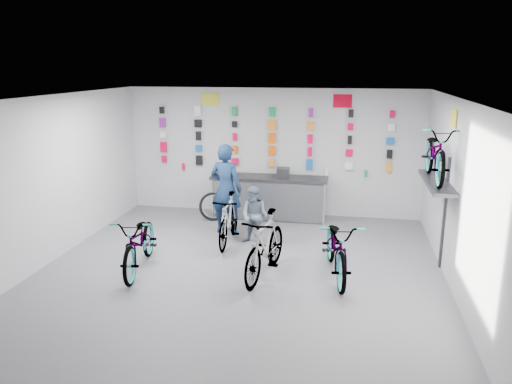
% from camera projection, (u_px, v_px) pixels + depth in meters
% --- Properties ---
extents(floor, '(8.00, 8.00, 0.00)m').
position_uv_depth(floor, '(235.00, 279.00, 8.43)').
color(floor, '#4E4F53').
rests_on(floor, ground).
extents(ceiling, '(8.00, 8.00, 0.00)m').
position_uv_depth(ceiling, '(233.00, 99.00, 7.68)').
color(ceiling, white).
rests_on(ceiling, wall_back).
extents(wall_back, '(7.00, 0.00, 7.00)m').
position_uv_depth(wall_back, '(272.00, 152.00, 11.86)').
color(wall_back, silver).
rests_on(wall_back, floor).
extents(wall_front, '(7.00, 0.00, 7.00)m').
position_uv_depth(wall_front, '(129.00, 309.00, 4.25)').
color(wall_front, silver).
rests_on(wall_front, floor).
extents(wall_left, '(0.00, 8.00, 8.00)m').
position_uv_depth(wall_left, '(39.00, 184.00, 8.68)').
color(wall_left, silver).
rests_on(wall_left, floor).
extents(wall_right, '(0.00, 8.00, 8.00)m').
position_uv_depth(wall_right, '(463.00, 204.00, 7.43)').
color(wall_right, silver).
rests_on(wall_right, floor).
extents(counter, '(2.70, 0.66, 1.00)m').
position_uv_depth(counter, '(269.00, 198.00, 11.68)').
color(counter, black).
rests_on(counter, floor).
extents(merch_wall, '(5.56, 0.08, 1.56)m').
position_uv_depth(merch_wall, '(268.00, 141.00, 11.74)').
color(merch_wall, '#E8023A').
rests_on(merch_wall, wall_back).
extents(wall_bracket, '(0.39, 1.90, 2.00)m').
position_uv_depth(wall_bracket, '(438.00, 187.00, 8.61)').
color(wall_bracket, '#333338').
rests_on(wall_bracket, wall_right).
extents(sign_left, '(0.42, 0.02, 0.30)m').
position_uv_depth(sign_left, '(210.00, 99.00, 11.81)').
color(sign_left, yellow).
rests_on(sign_left, wall_back).
extents(sign_right, '(0.42, 0.02, 0.30)m').
position_uv_depth(sign_right, '(343.00, 101.00, 11.25)').
color(sign_right, red).
rests_on(sign_right, wall_back).
extents(sign_side, '(0.02, 0.40, 0.30)m').
position_uv_depth(sign_side, '(454.00, 118.00, 8.29)').
color(sign_side, yellow).
rests_on(sign_side, wall_right).
extents(bike_left, '(0.99, 2.04, 1.03)m').
position_uv_depth(bike_left, '(140.00, 242.00, 8.71)').
color(bike_left, gray).
rests_on(bike_left, floor).
extents(bike_center, '(0.85, 1.93, 1.12)m').
position_uv_depth(bike_center, '(265.00, 246.00, 8.40)').
color(bike_center, gray).
rests_on(bike_center, floor).
extents(bike_right, '(1.03, 2.10, 1.06)m').
position_uv_depth(bike_right, '(337.00, 247.00, 8.43)').
color(bike_right, gray).
rests_on(bike_right, floor).
extents(bike_service, '(0.52, 1.70, 1.01)m').
position_uv_depth(bike_service, '(229.00, 219.00, 9.99)').
color(bike_service, gray).
rests_on(bike_service, floor).
extents(bike_wall, '(0.63, 1.80, 0.95)m').
position_uv_depth(bike_wall, '(436.00, 153.00, 8.48)').
color(bike_wall, gray).
rests_on(bike_wall, wall_bracket).
extents(clerk, '(0.79, 0.61, 1.94)m').
position_uv_depth(clerk, '(226.00, 189.00, 10.52)').
color(clerk, '#132948').
rests_on(clerk, floor).
extents(customer, '(0.68, 0.59, 1.19)m').
position_uv_depth(customer, '(255.00, 216.00, 9.95)').
color(customer, slate).
rests_on(customer, floor).
extents(spare_wheel, '(0.71, 0.49, 0.66)m').
position_uv_depth(spare_wheel, '(213.00, 206.00, 11.59)').
color(spare_wheel, black).
rests_on(spare_wheel, floor).
extents(register, '(0.31, 0.33, 0.22)m').
position_uv_depth(register, '(283.00, 172.00, 11.47)').
color(register, black).
rests_on(register, counter).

